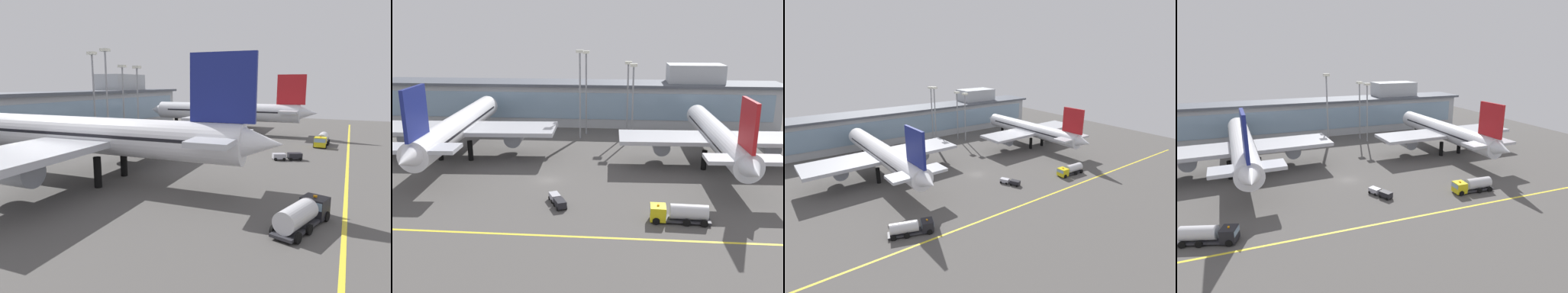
# 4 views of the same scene
# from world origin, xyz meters

# --- Properties ---
(ground_plane) EXTENTS (180.00, 180.00, 0.00)m
(ground_plane) POSITION_xyz_m (0.00, 0.00, 0.00)
(ground_plane) COLOR #514F4C
(taxiway_centreline_stripe) EXTENTS (144.00, 0.50, 0.01)m
(taxiway_centreline_stripe) POSITION_xyz_m (0.00, -22.00, 0.01)
(taxiway_centreline_stripe) COLOR yellow
(taxiway_centreline_stripe) RESTS_ON ground
(terminal_building) EXTENTS (119.64, 14.00, 17.82)m
(terminal_building) POSITION_xyz_m (1.77, 49.42, 6.81)
(terminal_building) COLOR #ADB2B7
(terminal_building) RESTS_ON ground
(airliner_near_left) EXTENTS (43.92, 57.89, 18.65)m
(airliner_near_left) POSITION_xyz_m (-22.59, 14.22, 6.81)
(airliner_near_left) COLOR black
(airliner_near_left) RESTS_ON ground
(airliner_near_right) EXTENTS (41.32, 51.72, 17.23)m
(airliner_near_right) POSITION_xyz_m (33.93, 12.02, 6.29)
(airliner_near_right) COLOR black
(airliner_near_right) RESTS_ON ground
(fuel_tanker_truck) EXTENTS (9.36, 5.19, 2.90)m
(fuel_tanker_truck) POSITION_xyz_m (-28.00, -17.98, 1.51)
(fuel_tanker_truck) COLOR black
(fuel_tanker_truck) RESTS_ON ground
(baggage_tug_near) EXTENTS (3.85, 5.71, 1.40)m
(baggage_tug_near) POSITION_xyz_m (3.61, -11.22, 0.79)
(baggage_tug_near) COLOR black
(baggage_tug_near) RESTS_ON ground
(service_truck_far) EXTENTS (9.13, 3.21, 2.90)m
(service_truck_far) POSITION_xyz_m (22.65, -16.07, 1.51)
(service_truck_far) COLOR black
(service_truck_far) RESTS_ON ground
(apron_light_mast_west) EXTENTS (1.80, 1.80, 19.51)m
(apron_light_mast_west) POSITION_xyz_m (16.58, 31.98, 13.15)
(apron_light_mast_west) COLOR gray
(apron_light_mast_west) RESTS_ON ground
(apron_light_mast_centre) EXTENTS (1.80, 1.80, 22.82)m
(apron_light_mast_centre) POSITION_xyz_m (3.09, 31.61, 15.01)
(apron_light_mast_centre) COLOR gray
(apron_light_mast_centre) RESTS_ON ground
(apron_light_mast_east) EXTENTS (1.80, 1.80, 19.75)m
(apron_light_mast_east) POSITION_xyz_m (15.29, 35.84, 13.29)
(apron_light_mast_east) COLOR gray
(apron_light_mast_east) RESTS_ON ground
(apron_light_mast_far_east) EXTENTS (1.80, 1.80, 22.35)m
(apron_light_mast_far_east) POSITION_xyz_m (4.24, 36.55, 14.75)
(apron_light_mast_far_east) COLOR gray
(apron_light_mast_far_east) RESTS_ON ground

